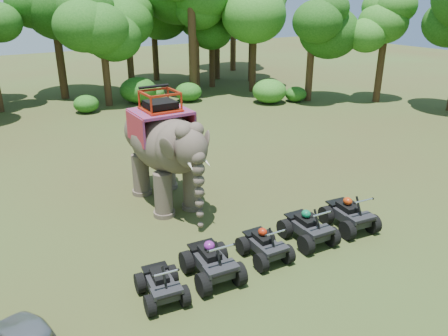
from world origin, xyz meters
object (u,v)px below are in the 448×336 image
at_px(elephant, 164,147).
at_px(atv_3, 309,223).
at_px(atv_0, 161,280).
at_px(atv_2, 265,241).
at_px(atv_1, 212,257).
at_px(atv_4, 350,210).

height_order(elephant, atv_3, elephant).
distance_m(atv_0, atv_2, 3.49).
xyz_separation_m(atv_1, atv_4, (5.52, -0.09, -0.01)).
bearing_deg(atv_0, atv_3, 8.81).
bearing_deg(atv_2, atv_3, 4.87).
height_order(atv_1, atv_4, atv_1).
xyz_separation_m(elephant, atv_3, (2.61, -5.29, -1.57)).
relative_size(elephant, atv_4, 2.92).
relative_size(atv_1, atv_3, 1.04).
bearing_deg(atv_3, atv_4, 1.07).
bearing_deg(atv_4, atv_0, -172.05).
relative_size(atv_2, atv_4, 0.89).
relative_size(atv_0, atv_1, 0.85).
bearing_deg(atv_4, atv_1, -172.70).
xyz_separation_m(elephant, atv_4, (4.43, -5.40, -1.55)).
distance_m(atv_3, atv_4, 1.82).
relative_size(atv_1, atv_2, 1.14).
height_order(atv_1, atv_2, atv_1).
bearing_deg(atv_0, atv_2, 8.67).
relative_size(elephant, atv_2, 3.28).
bearing_deg(atv_2, atv_4, 2.65).
distance_m(atv_1, atv_4, 5.52).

